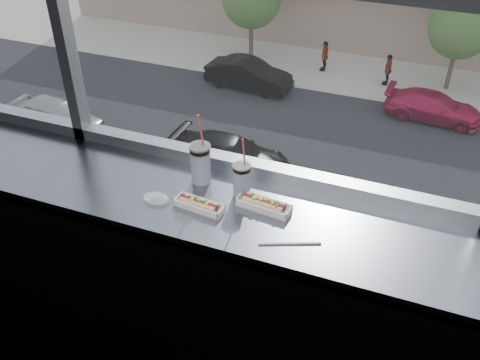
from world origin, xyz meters
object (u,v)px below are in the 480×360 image
(soda_cup_right, at_px, (242,178))
(car_near_a, at_px, (54,111))
(tree_center, at_px, (461,28))
(pedestrian_a, at_px, (325,53))
(car_far_a, at_px, (249,70))
(car_far_b, at_px, (434,102))
(hotdog_tray_right, at_px, (264,204))
(loose_straw, at_px, (290,243))
(wrapper, at_px, (156,198))
(soda_cup_left, at_px, (201,162))
(car_near_b, at_px, (231,151))
(pedestrian_b, at_px, (389,67))
(hotdog_tray_left, at_px, (199,204))

(soda_cup_right, xyz_separation_m, car_near_a, (-15.87, 16.18, -10.98))
(tree_center, bearing_deg, pedestrian_a, -179.11)
(soda_cup_right, height_order, car_far_a, soda_cup_right)
(car_near_a, relative_size, tree_center, 1.31)
(car_far_a, height_order, car_far_b, car_far_a)
(hotdog_tray_right, xyz_separation_m, loose_straw, (0.17, -0.18, -0.02))
(wrapper, distance_m, tree_center, 29.69)
(soda_cup_left, height_order, pedestrian_a, soda_cup_left)
(car_near_b, distance_m, pedestrian_b, 12.36)
(soda_cup_right, xyz_separation_m, car_far_b, (1.13, 24.18, -11.20))
(car_far_a, relative_size, car_far_b, 1.16)
(loose_straw, relative_size, car_far_a, 0.04)
(car_near_b, xyz_separation_m, car_near_a, (-9.19, 0.00, 0.11))
(hotdog_tray_left, height_order, loose_straw, hotdog_tray_left)
(loose_straw, height_order, car_far_b, loose_straw)
(car_near_a, distance_m, pedestrian_b, 18.16)
(car_near_b, distance_m, car_near_a, 9.19)
(car_near_a, distance_m, tree_center, 21.35)
(car_near_b, relative_size, pedestrian_b, 2.87)
(soda_cup_left, distance_m, car_near_a, 25.04)
(car_far_a, bearing_deg, hotdog_tray_left, -155.36)
(wrapper, bearing_deg, soda_cup_left, 59.62)
(soda_cup_right, distance_m, car_far_a, 28.02)
(soda_cup_left, height_order, car_far_a, soda_cup_left)
(soda_cup_left, relative_size, tree_center, 0.07)
(soda_cup_right, relative_size, car_far_a, 0.05)
(car_near_b, bearing_deg, car_far_b, -42.65)
(hotdog_tray_left, xyz_separation_m, hotdog_tray_right, (0.26, 0.10, 0.00))
(hotdog_tray_right, distance_m, pedestrian_a, 30.72)
(soda_cup_left, bearing_deg, pedestrian_b, 93.00)
(hotdog_tray_right, xyz_separation_m, wrapper, (-0.46, -0.12, -0.01))
(hotdog_tray_left, relative_size, tree_center, 0.04)
(hotdog_tray_left, relative_size, car_far_a, 0.04)
(pedestrian_a, relative_size, pedestrian_b, 1.01)
(hotdog_tray_right, relative_size, pedestrian_a, 0.11)
(soda_cup_left, xyz_separation_m, wrapper, (-0.12, -0.21, -0.09))
(car_far_b, distance_m, car_near_b, 11.18)
(hotdog_tray_left, distance_m, car_near_a, 25.18)
(soda_cup_right, bearing_deg, loose_straw, -38.52)
(car_far_b, bearing_deg, loose_straw, -178.05)
(pedestrian_a, bearing_deg, soda_cup_right, 11.00)
(tree_center, bearing_deg, soda_cup_right, -93.30)
(soda_cup_right, height_order, pedestrian_b, soda_cup_right)
(car_near_b, distance_m, pedestrian_a, 11.95)
(car_far_b, distance_m, pedestrian_a, 7.65)
(wrapper, distance_m, car_far_b, 26.82)
(hotdog_tray_left, height_order, tree_center, hotdog_tray_left)
(hotdog_tray_left, xyz_separation_m, car_far_b, (1.26, 24.34, -11.13))
(pedestrian_a, height_order, pedestrian_b, pedestrian_a)
(hotdog_tray_left, relative_size, pedestrian_b, 0.11)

